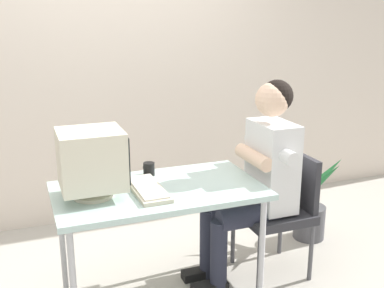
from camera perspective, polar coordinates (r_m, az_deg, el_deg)
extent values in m
cube|color=beige|center=(4.04, -6.01, 12.20)|extent=(8.00, 0.10, 3.00)
cylinder|color=#B7B7BC|center=(2.92, 8.47, -12.92)|extent=(0.04, 0.04, 0.71)
cylinder|color=#B7B7BC|center=(3.12, -15.48, -11.36)|extent=(0.04, 0.04, 0.71)
cylinder|color=#B7B7BC|center=(3.37, 3.75, -8.66)|extent=(0.04, 0.04, 0.71)
cube|color=silver|center=(2.80, -4.09, -5.68)|extent=(1.23, 0.69, 0.03)
cylinder|color=beige|center=(2.72, -11.88, -6.08)|extent=(0.22, 0.22, 0.02)
cylinder|color=beige|center=(2.71, -11.92, -5.47)|extent=(0.06, 0.06, 0.04)
cube|color=beige|center=(2.65, -12.15, -1.78)|extent=(0.35, 0.32, 0.32)
cube|color=black|center=(2.68, -8.33, -1.38)|extent=(0.01, 0.27, 0.27)
cube|color=beige|center=(2.75, -5.44, -5.50)|extent=(0.18, 0.46, 0.02)
cube|color=beige|center=(2.74, -5.45, -5.19)|extent=(0.15, 0.41, 0.01)
cylinder|color=#4C4C51|center=(3.12, 8.18, -14.10)|extent=(0.03, 0.03, 0.41)
cylinder|color=#4C4C51|center=(3.30, 14.25, -12.62)|extent=(0.03, 0.03, 0.41)
cylinder|color=#4C4C51|center=(3.42, 5.00, -11.13)|extent=(0.03, 0.03, 0.41)
cylinder|color=#4C4C51|center=(3.59, 10.69, -9.99)|extent=(0.03, 0.03, 0.41)
cube|color=#2D2D33|center=(3.25, 9.72, -8.25)|extent=(0.45, 0.45, 0.06)
cube|color=#2D2D33|center=(3.27, 13.00, -4.24)|extent=(0.04, 0.40, 0.36)
cube|color=silver|center=(3.12, 9.69, -2.59)|extent=(0.22, 0.36, 0.58)
sphere|color=beige|center=(3.00, 9.75, 5.35)|extent=(0.22, 0.22, 0.22)
sphere|color=black|center=(3.01, 10.26, 5.75)|extent=(0.21, 0.21, 0.21)
cylinder|color=#262838|center=(3.05, 6.91, -8.71)|extent=(0.41, 0.14, 0.14)
cylinder|color=#262838|center=(3.20, 5.42, -7.48)|extent=(0.41, 0.14, 0.14)
cylinder|color=#262838|center=(3.08, 3.26, -13.45)|extent=(0.11, 0.11, 0.49)
cylinder|color=#262838|center=(3.23, 1.93, -12.00)|extent=(0.11, 0.11, 0.49)
cube|color=black|center=(3.17, 2.16, -17.02)|extent=(0.24, 0.09, 0.06)
cube|color=black|center=(3.31, 0.90, -15.45)|extent=(0.24, 0.09, 0.06)
cylinder|color=silver|center=(2.90, 11.55, -1.56)|extent=(0.09, 0.14, 0.09)
cylinder|color=silver|center=(3.25, 7.63, 0.51)|extent=(0.09, 0.14, 0.09)
cylinder|color=beige|center=(3.03, 7.47, -1.60)|extent=(0.09, 0.36, 0.09)
cylinder|color=#4C4C51|center=(3.90, 14.04, -9.16)|extent=(0.24, 0.24, 0.27)
cylinder|color=brown|center=(3.82, 14.25, -6.26)|extent=(0.04, 0.04, 0.16)
cone|color=#2C7B40|center=(3.81, 15.86, -3.61)|extent=(0.33, 0.11, 0.31)
cone|color=#2C7B40|center=(3.89, 13.71, -3.68)|extent=(0.14, 0.36, 0.24)
cone|color=#2C7B40|center=(3.74, 12.69, -3.86)|extent=(0.32, 0.22, 0.31)
cone|color=#2C7B40|center=(3.66, 13.75, -4.51)|extent=(0.31, 0.26, 0.30)
cone|color=#2C7B40|center=(3.71, 15.74, -4.01)|extent=(0.17, 0.29, 0.34)
cylinder|color=black|center=(3.00, -5.25, -3.04)|extent=(0.07, 0.07, 0.08)
torus|color=black|center=(3.04, -5.46, -2.81)|extent=(0.06, 0.01, 0.06)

